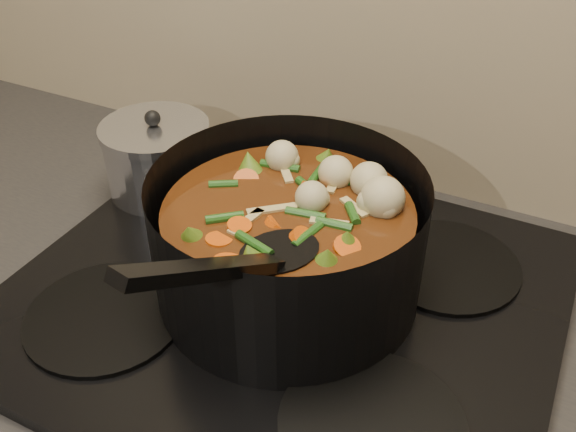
% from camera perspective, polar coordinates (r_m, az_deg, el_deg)
% --- Properties ---
extents(stovetop, '(0.62, 0.54, 0.03)m').
position_cam_1_polar(stovetop, '(0.77, -0.37, -7.15)').
color(stovetop, black).
rests_on(stovetop, counter).
extents(stockpot, '(0.40, 0.46, 0.23)m').
position_cam_1_polar(stockpot, '(0.72, -0.00, -2.32)').
color(stockpot, black).
rests_on(stockpot, stovetop).
extents(saucepan, '(0.15, 0.15, 0.12)m').
position_cam_1_polar(saucepan, '(0.93, -11.49, 5.13)').
color(saucepan, silver).
rests_on(saucepan, stovetop).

